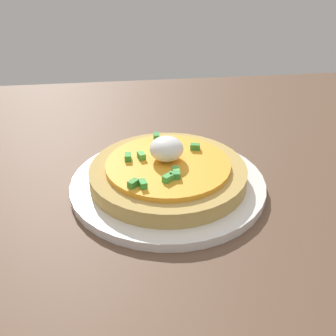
{
  "coord_description": "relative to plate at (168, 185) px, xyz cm",
  "views": [
    {
      "loc": [
        3.33,
        46.9,
        35.55
      ],
      "look_at": [
        -2.53,
        -2.69,
        6.03
      ],
      "focal_mm": 48.7,
      "sensor_mm": 36.0,
      "label": 1
    }
  ],
  "objects": [
    {
      "name": "pizza",
      "position": [
        0.01,
        -0.05,
        2.01
      ],
      "size": [
        20.2,
        20.2,
        5.8
      ],
      "color": "tan",
      "rests_on": "plate"
    },
    {
      "name": "dining_table",
      "position": [
        2.53,
        2.69,
        -2.02
      ],
      "size": [
        109.37,
        89.05,
        2.87
      ],
      "primitive_type": "cube",
      "color": "brown",
      "rests_on": "ground"
    },
    {
      "name": "plate",
      "position": [
        0.0,
        0.0,
        0.0
      ],
      "size": [
        25.22,
        25.22,
        1.16
      ],
      "primitive_type": "cylinder",
      "color": "white",
      "rests_on": "dining_table"
    }
  ]
}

